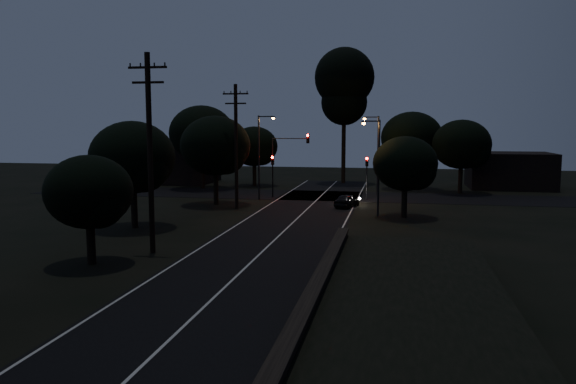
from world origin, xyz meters
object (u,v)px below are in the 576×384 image
(signal_mast, at_px, (289,153))
(streetlight_a, at_px, (261,151))
(utility_pole_far, at_px, (236,144))
(tall_pine, at_px, (344,86))
(car, at_px, (347,201))
(utility_pole_mid, at_px, (150,150))
(signal_right, at_px, (367,170))
(streetlight_c, at_px, (377,161))
(streetlight_b, at_px, (376,149))
(signal_left, at_px, (273,169))

(signal_mast, height_order, streetlight_a, streetlight_a)
(utility_pole_far, xyz_separation_m, signal_mast, (3.09, 7.99, -1.15))
(tall_pine, xyz_separation_m, car, (2.20, -20.48, -11.25))
(utility_pole_mid, height_order, signal_right, utility_pole_mid)
(streetlight_c, bearing_deg, signal_mast, 131.19)
(tall_pine, bearing_deg, streetlight_b, -68.62)
(signal_left, bearing_deg, streetlight_b, 22.05)
(signal_left, bearing_deg, utility_pole_mid, -93.21)
(car, bearing_deg, streetlight_c, 135.35)
(tall_pine, relative_size, streetlight_a, 2.05)
(signal_right, xyz_separation_m, car, (-1.40, -5.47, -2.25))
(utility_pole_far, height_order, car, utility_pole_far)
(signal_right, bearing_deg, utility_pole_mid, -112.99)
(signal_left, distance_m, signal_mast, 2.26)
(signal_left, height_order, signal_right, same)
(utility_pole_mid, height_order, streetlight_c, utility_pole_mid)
(utility_pole_far, height_order, signal_right, utility_pole_far)
(utility_pole_mid, height_order, car, utility_pole_mid)
(utility_pole_mid, xyz_separation_m, tall_pine, (7.00, 40.00, 6.09))
(streetlight_c, bearing_deg, tall_pine, 100.93)
(utility_pole_mid, height_order, signal_left, utility_pole_mid)
(streetlight_a, height_order, streetlight_b, same)
(signal_left, distance_m, streetlight_c, 14.52)
(signal_left, height_order, car, signal_left)
(signal_mast, relative_size, car, 1.83)
(streetlight_b, bearing_deg, signal_mast, -154.01)
(utility_pole_mid, xyz_separation_m, streetlight_a, (0.69, 23.00, -1.10))
(signal_mast, xyz_separation_m, car, (6.11, -5.47, -3.76))
(tall_pine, relative_size, signal_left, 4.00)
(streetlight_c, bearing_deg, streetlight_b, 92.14)
(streetlight_b, bearing_deg, utility_pole_mid, -111.30)
(signal_right, xyz_separation_m, streetlight_b, (0.71, 4.01, 1.80))
(tall_pine, height_order, streetlight_c, tall_pine)
(signal_mast, xyz_separation_m, streetlight_a, (-2.39, -1.99, 0.30))
(utility_pole_far, bearing_deg, car, 15.32)
(utility_pole_mid, xyz_separation_m, utility_pole_far, (0.00, 17.00, -0.25))
(utility_pole_mid, height_order, streetlight_b, utility_pole_mid)
(utility_pole_mid, relative_size, car, 3.21)
(streetlight_a, height_order, car, streetlight_a)
(signal_left, xyz_separation_m, streetlight_b, (9.91, 4.01, 1.80))
(signal_right, relative_size, car, 1.20)
(signal_left, relative_size, signal_right, 1.00)
(utility_pole_mid, relative_size, streetlight_c, 1.47)
(signal_left, bearing_deg, streetlight_c, -43.76)
(streetlight_a, height_order, streetlight_c, streetlight_a)
(utility_pole_far, distance_m, streetlight_c, 12.05)
(signal_left, distance_m, streetlight_a, 2.77)
(signal_left, xyz_separation_m, streetlight_a, (-0.71, -1.99, 1.80))
(car, bearing_deg, streetlight_b, -87.38)
(tall_pine, bearing_deg, signal_left, -110.46)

